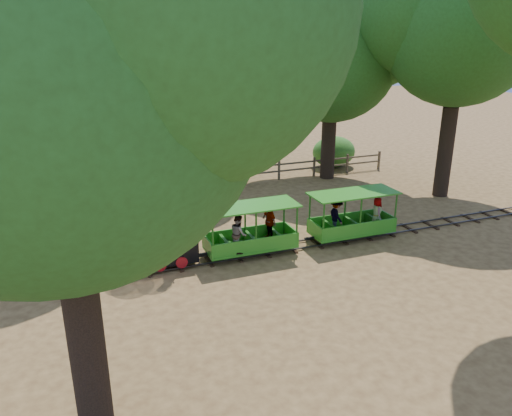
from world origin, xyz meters
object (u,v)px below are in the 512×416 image
object	(u,v)px
carriage_front	(252,233)
carriage_rear	(351,219)
fence	(223,174)
locomotive	(152,218)

from	to	relation	value
carriage_front	carriage_rear	size ratio (longest dim) A/B	1.00
fence	carriage_front	bearing A→B (deg)	-100.42
locomotive	carriage_front	world-z (taller)	locomotive
locomotive	carriage_rear	distance (m)	7.21
locomotive	fence	distance (m)	9.32
carriage_front	fence	distance (m)	8.17
carriage_front	fence	size ratio (longest dim) A/B	0.18
carriage_front	carriage_rear	world-z (taller)	same
carriage_rear	fence	distance (m)	8.35
locomotive	carriage_front	xyz separation A→B (m)	(3.26, -0.09, -0.94)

